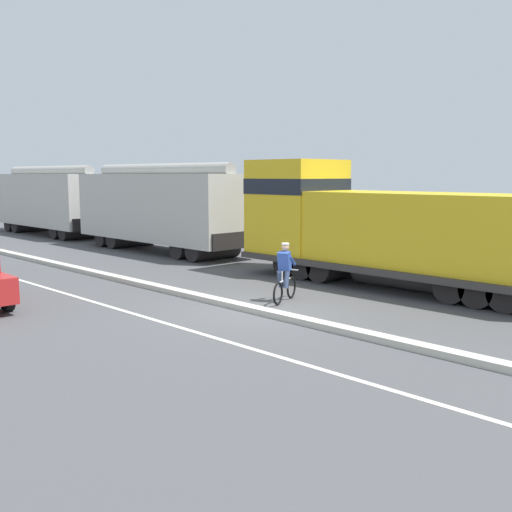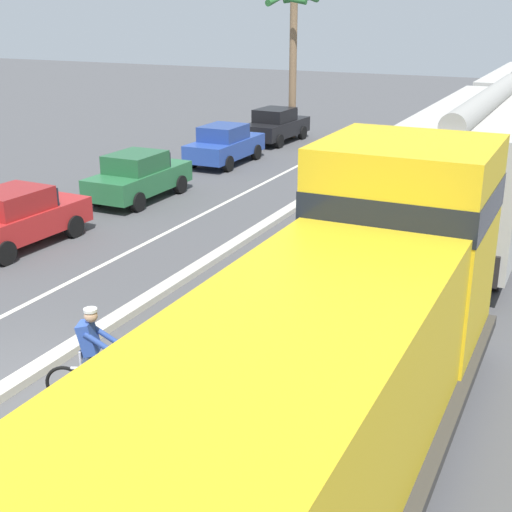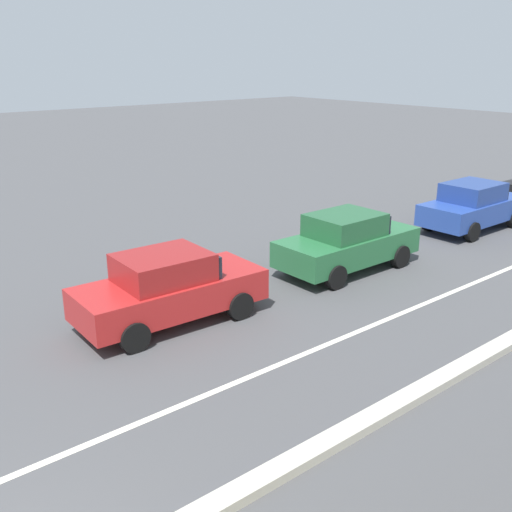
{
  "view_description": "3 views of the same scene",
  "coord_description": "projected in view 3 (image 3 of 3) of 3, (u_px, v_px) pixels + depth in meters",
  "views": [
    {
      "loc": [
        -10.94,
        -11.38,
        3.66
      ],
      "look_at": [
        2.15,
        1.96,
        1.12
      ],
      "focal_mm": 42.0,
      "sensor_mm": 36.0,
      "label": 1
    },
    {
      "loc": [
        8.52,
        -8.08,
        6.32
      ],
      "look_at": [
        3.22,
        3.02,
        1.96
      ],
      "focal_mm": 50.0,
      "sensor_mm": 36.0,
      "label": 2
    },
    {
      "loc": [
        5.24,
        -0.39,
        5.68
      ],
      "look_at": [
        -4.93,
        8.01,
        1.23
      ],
      "focal_mm": 42.0,
      "sensor_mm": 36.0,
      "label": 3
    }
  ],
  "objects": [
    {
      "name": "parked_car_blue",
      "position": [
        473.0,
        206.0,
        20.28
      ],
      "size": [
        1.84,
        4.2,
        1.62
      ],
      "color": "#28479E",
      "rests_on": "ground"
    },
    {
      "name": "median_curb",
      "position": [
        356.0,
        427.0,
        9.47
      ],
      "size": [
        0.36,
        36.0,
        0.16
      ],
      "primitive_type": "cube",
      "color": "beige",
      "rests_on": "ground"
    },
    {
      "name": "lane_stripe",
      "position": [
        259.0,
        373.0,
        11.25
      ],
      "size": [
        0.14,
        36.0,
        0.01
      ],
      "primitive_type": "cube",
      "color": "silver",
      "rests_on": "ground"
    },
    {
      "name": "parked_car_red",
      "position": [
        169.0,
        288.0,
        13.15
      ],
      "size": [
        1.96,
        4.26,
        1.62
      ],
      "color": "red",
      "rests_on": "ground"
    },
    {
      "name": "parked_car_green",
      "position": [
        347.0,
        242.0,
        16.39
      ],
      "size": [
        1.84,
        4.2,
        1.62
      ],
      "color": "#286B3D",
      "rests_on": "ground"
    }
  ]
}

